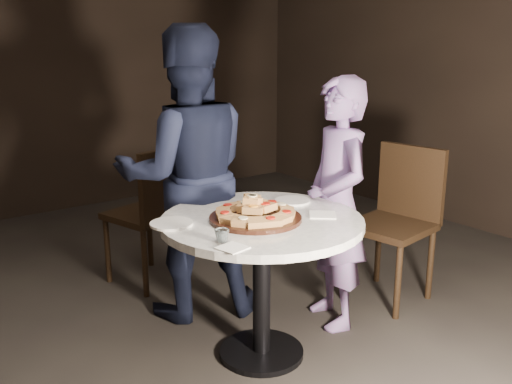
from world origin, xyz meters
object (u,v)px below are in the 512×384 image
Objects in this scene: diner_teal at (336,204)px; diner_navy at (187,176)px; focaccia_pile at (255,210)px; table at (262,245)px; chair_right at (399,212)px; chair_far at (155,207)px; water_glass at (222,236)px; serving_board at (255,218)px.

diner_navy is at bearing -116.56° from diner_teal.
table is at bearing 8.49° from focaccia_pile.
chair_right is at bearing 110.59° from diner_teal.
diner_navy is (-0.03, -0.50, 0.32)m from chair_far.
chair_far is (0.37, 1.40, -0.26)m from water_glass.
focaccia_pile is at bearing -94.47° from chair_right.
chair_far is at bearing -71.27° from diner_navy.
table is 1.29× the size of chair_right.
chair_far is at bearing 87.87° from focaccia_pile.
diner_navy is (0.02, 0.72, 0.04)m from focaccia_pile.
chair_right is (1.22, 0.07, -0.06)m from table.
water_glass is at bearing -151.40° from focaccia_pile.
focaccia_pile reaches higher than table.
water_glass is at bearing -88.91° from chair_right.
table is 1.32× the size of chair_far.
chair_right is 0.57× the size of diner_navy.
diner_navy is (-1.25, 0.64, 0.31)m from chair_right.
serving_board is 0.73m from diner_navy.
diner_teal is at bearing -96.73° from chair_right.
diner_teal reaches higher than focaccia_pile.
chair_right reaches higher than focaccia_pile.
water_glass is at bearing -56.89° from diner_teal.
chair_right is 1.43m from diner_navy.
chair_far is 0.98× the size of chair_right.
diner_teal reaches higher than table.
focaccia_pile is 0.72m from diner_navy.
chair_far is at bearing -132.89° from diner_teal.
diner_navy is (0.34, 0.90, 0.06)m from water_glass.
chair_right is (1.59, 0.26, -0.24)m from water_glass.
diner_teal reaches higher than water_glass.
chair_right is at bearing 3.68° from focaccia_pile.
serving_board is 0.66m from diner_teal.
chair_far is 0.66× the size of diner_teal.
chair_far is 1.67m from chair_right.
table is 1.21m from chair_far.
diner_navy reaches higher than serving_board.
focaccia_pile is at bearing -65.06° from diner_teal.
diner_navy is 0.92m from diner_teal.
diner_navy is at bearing 88.35° from serving_board.
serving_board is 6.93× the size of water_glass.
chair_right is 0.68× the size of diner_teal.
focaccia_pile is 0.37m from water_glass.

